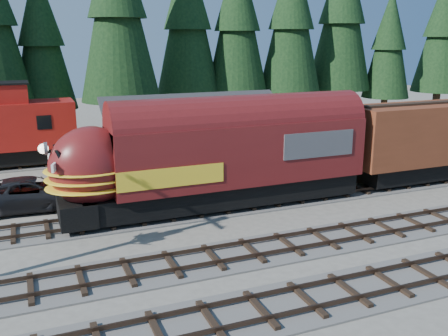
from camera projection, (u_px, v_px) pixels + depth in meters
name	position (u px, v px, depth m)	size (l,w,h in m)	color
ground	(279.00, 230.00, 24.30)	(120.00, 120.00, 0.00)	#6B665B
track_siding	(389.00, 185.00, 31.51)	(68.00, 3.20, 0.33)	#4C4947
track_spur	(43.00, 164.00, 36.77)	(32.00, 3.20, 0.33)	#4C4947
depot	(205.00, 133.00, 32.96)	(12.80, 7.00, 5.30)	gold
conifer_backdrop	(198.00, 22.00, 45.82)	(81.04, 21.76, 17.23)	black
locomotive	(209.00, 162.00, 26.41)	(17.16, 3.41, 4.67)	black
pickup_truck_a	(32.00, 194.00, 27.02)	(2.92, 6.33, 1.76)	black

